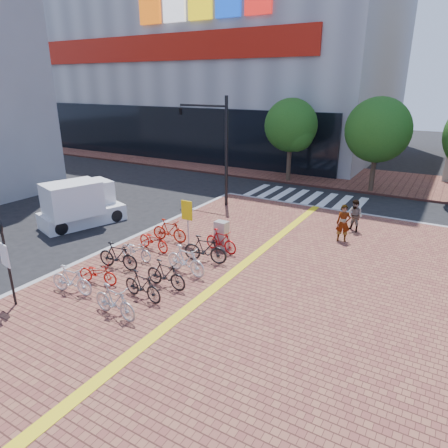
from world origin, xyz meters
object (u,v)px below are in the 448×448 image
Objects in this scene: traffic_light_pole at (205,130)px; box_truck at (80,204)px; yellow_sign at (187,214)px; notice_sign at (4,250)px; utility_box at (222,235)px; bike_0 at (71,280)px; bike_9 at (186,260)px; pedestrian_b at (355,216)px; bike_6 at (115,301)px; bike_3 at (136,250)px; bike_10 at (205,249)px; bike_4 at (154,240)px; pedestrian_a at (343,223)px; bike_2 at (118,256)px; bike_7 at (142,286)px; bike_1 at (98,273)px; bike_5 at (169,230)px; bike_8 at (166,274)px; bike_11 at (221,241)px.

box_truck is (-3.60, -6.50, -3.35)m from traffic_light_pole.
yellow_sign is 0.65× the size of notice_sign.
traffic_light_pole is (-4.58, 5.82, 3.72)m from utility_box.
box_truck is at bearing -177.02° from yellow_sign.
bike_9 is at bearing -46.20° from bike_0.
pedestrian_b is 0.25× the size of traffic_light_pole.
box_truck reaches higher than bike_6.
bike_3 is 0.89× the size of bike_10.
bike_6 is (2.41, -4.74, 0.08)m from bike_4.
bike_9 is 0.42× the size of box_truck.
notice_sign reaches higher than pedestrian_a.
box_truck is at bearing -175.21° from utility_box.
yellow_sign is (0.86, 3.51, 0.87)m from bike_2.
pedestrian_a is at bearing -44.87° from bike_4.
bike_7 is 0.97× the size of pedestrian_a.
bike_3 is 2.83m from yellow_sign.
bike_2 is 0.95× the size of bike_9.
bike_5 reaches higher than bike_1.
bike_8 is at bearing -87.99° from utility_box.
bike_5 is at bearing -7.54° from bike_1.
bike_10 reaches higher than bike_11.
bike_0 is 2.38m from bike_6.
bike_5 is 5.74m from box_truck.
bike_10 is at bearing -80.33° from bike_4.
traffic_light_pole is at bearing 23.54° from bike_4.
bike_4 is at bearing -7.42° from bike_2.
bike_9 is 1.09× the size of pedestrian_a.
bike_9 reaches higher than bike_8.
notice_sign is at bearing -55.69° from box_truck.
bike_5 is 1.11× the size of pedestrian_b.
pedestrian_a reaches higher than utility_box.
bike_5 is at bearing 82.14° from notice_sign.
box_truck is at bearing 74.09° from bike_10.
pedestrian_b is at bearing 57.83° from notice_sign.
bike_1 is 1.31m from bike_2.
bike_2 is at bearing -77.52° from traffic_light_pole.
bike_6 is 0.40× the size of box_truck.
bike_0 is 0.38× the size of box_truck.
traffic_light_pole reaches higher than bike_10.
notice_sign is (-7.85, -11.17, 1.10)m from pedestrian_a.
notice_sign reaches higher than box_truck.
bike_8 is (2.54, 1.99, 0.00)m from bike_0.
box_truck reaches higher than yellow_sign.
bike_7 is at bearing -158.04° from bike_5.
box_truck is at bearing 124.31° from notice_sign.
bike_2 is 1.08× the size of bike_11.
bike_10 is 1.18× the size of pedestrian_b.
bike_0 is at bearing -98.07° from yellow_sign.
bike_10 is 9.60m from traffic_light_pole.
bike_4 is (-0.00, 2.15, -0.08)m from bike_2.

